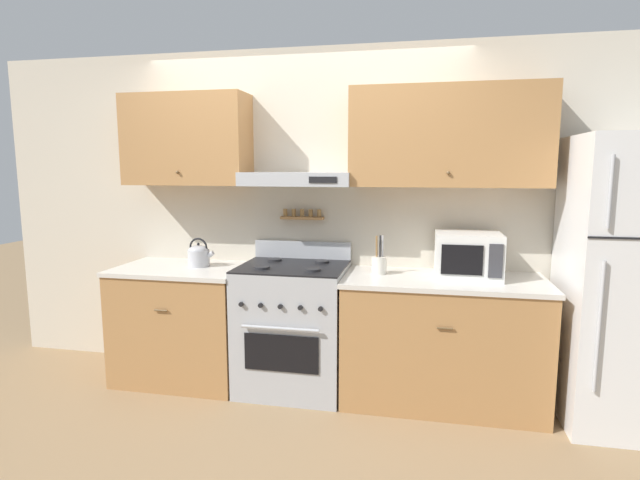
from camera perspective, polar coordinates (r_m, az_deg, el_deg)
name	(u,v)px	position (r m, az deg, el deg)	size (l,w,h in m)	color
ground_plane	(281,408)	(3.65, -4.46, -18.59)	(16.00, 16.00, 0.00)	#937551
wall_back	(313,191)	(3.87, -0.80, 5.66)	(5.20, 0.46, 2.55)	beige
counter_left	(184,322)	(4.10, -15.25, -9.08)	(0.99, 0.69, 0.89)	#AD7A47
counter_right	(442,340)	(3.68, 13.77, -11.03)	(1.38, 0.69, 0.89)	#AD7A47
stove_range	(293,327)	(3.78, -3.07, -9.85)	(0.77, 0.69, 1.07)	#ADAFB5
refrigerator	(632,283)	(3.73, 32.07, -4.18)	(0.79, 0.78, 1.85)	white
tea_kettle	(199,255)	(3.96, -13.68, -1.68)	(0.21, 0.17, 0.22)	#B7B7BC
microwave	(468,255)	(3.60, 16.53, -1.67)	(0.44, 0.39, 0.31)	white
utensil_crock	(379,264)	(3.60, 6.77, -2.77)	(0.11, 0.11, 0.28)	silver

